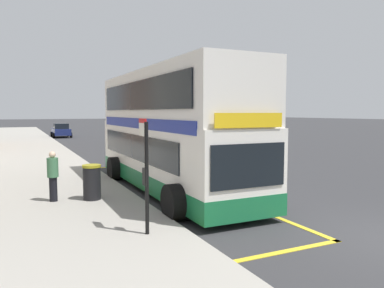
{
  "coord_description": "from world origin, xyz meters",
  "views": [
    {
      "loc": [
        -7.62,
        -5.53,
        2.92
      ],
      "look_at": [
        -1.89,
        6.5,
        1.78
      ],
      "focal_mm": 34.9,
      "sensor_mm": 36.0,
      "label": 1
    }
  ],
  "objects_px": {
    "bus_stop_sign": "(146,166)",
    "litter_bin": "(92,182)",
    "parked_car_teal_kerbside": "(142,135)",
    "double_decker_bus": "(169,135)",
    "parked_car_navy_behind": "(61,130)",
    "pedestrian_waiting_near_sign": "(53,174)"
  },
  "relations": [
    {
      "from": "parked_car_navy_behind",
      "to": "litter_bin",
      "type": "xyz_separation_m",
      "value": [
        -2.68,
        -33.54,
        -0.1
      ]
    },
    {
      "from": "pedestrian_waiting_near_sign",
      "to": "double_decker_bus",
      "type": "bearing_deg",
      "value": 8.79
    },
    {
      "from": "bus_stop_sign",
      "to": "litter_bin",
      "type": "height_order",
      "value": "bus_stop_sign"
    },
    {
      "from": "parked_car_navy_behind",
      "to": "parked_car_teal_kerbside",
      "type": "bearing_deg",
      "value": 113.1
    },
    {
      "from": "parked_car_teal_kerbside",
      "to": "parked_car_navy_behind",
      "type": "xyz_separation_m",
      "value": [
        -5.77,
        12.41,
        0.0
      ]
    },
    {
      "from": "pedestrian_waiting_near_sign",
      "to": "litter_bin",
      "type": "distance_m",
      "value": 1.2
    },
    {
      "from": "parked_car_navy_behind",
      "to": "pedestrian_waiting_near_sign",
      "type": "xyz_separation_m",
      "value": [
        -3.82,
        -33.26,
        0.18
      ]
    },
    {
      "from": "parked_car_teal_kerbside",
      "to": "litter_bin",
      "type": "distance_m",
      "value": 22.76
    },
    {
      "from": "bus_stop_sign",
      "to": "pedestrian_waiting_near_sign",
      "type": "bearing_deg",
      "value": 111.31
    },
    {
      "from": "double_decker_bus",
      "to": "pedestrian_waiting_near_sign",
      "type": "bearing_deg",
      "value": -171.21
    },
    {
      "from": "bus_stop_sign",
      "to": "parked_car_teal_kerbside",
      "type": "xyz_separation_m",
      "value": [
        7.96,
        25.04,
        -0.9
      ]
    },
    {
      "from": "bus_stop_sign",
      "to": "litter_bin",
      "type": "distance_m",
      "value": 4.06
    },
    {
      "from": "double_decker_bus",
      "to": "litter_bin",
      "type": "xyz_separation_m",
      "value": [
        -3.01,
        -0.92,
        -1.36
      ]
    },
    {
      "from": "double_decker_bus",
      "to": "parked_car_teal_kerbside",
      "type": "bearing_deg",
      "value": 74.91
    },
    {
      "from": "parked_car_teal_kerbside",
      "to": "pedestrian_waiting_near_sign",
      "type": "distance_m",
      "value": 22.95
    },
    {
      "from": "pedestrian_waiting_near_sign",
      "to": "litter_bin",
      "type": "bearing_deg",
      "value": -13.79
    },
    {
      "from": "bus_stop_sign",
      "to": "pedestrian_waiting_near_sign",
      "type": "relative_size",
      "value": 1.68
    },
    {
      "from": "bus_stop_sign",
      "to": "parked_car_navy_behind",
      "type": "bearing_deg",
      "value": 86.66
    },
    {
      "from": "bus_stop_sign",
      "to": "pedestrian_waiting_near_sign",
      "type": "xyz_separation_m",
      "value": [
        -1.63,
        4.19,
        -0.71
      ]
    },
    {
      "from": "double_decker_bus",
      "to": "pedestrian_waiting_near_sign",
      "type": "distance_m",
      "value": 4.33
    },
    {
      "from": "parked_car_navy_behind",
      "to": "pedestrian_waiting_near_sign",
      "type": "relative_size",
      "value": 2.68
    },
    {
      "from": "double_decker_bus",
      "to": "parked_car_navy_behind",
      "type": "xyz_separation_m",
      "value": [
        -0.32,
        32.62,
        -1.26
      ]
    }
  ]
}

